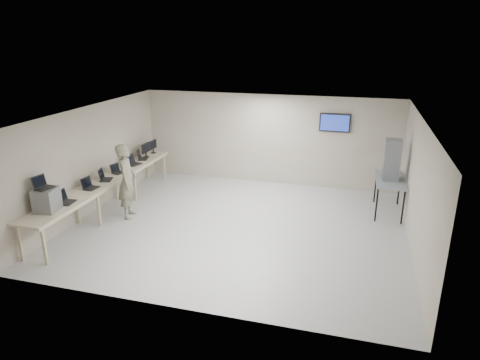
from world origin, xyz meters
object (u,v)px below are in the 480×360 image
(equipment_box, at_px, (47,200))
(soldier, at_px, (127,181))
(workbench, at_px, (107,182))
(side_table, at_px, (390,182))

(equipment_box, distance_m, soldier, 2.17)
(workbench, height_order, equipment_box, equipment_box)
(workbench, bearing_deg, equipment_box, -91.65)
(workbench, relative_size, side_table, 3.83)
(workbench, distance_m, side_table, 7.44)
(workbench, height_order, side_table, side_table)
(equipment_box, height_order, soldier, soldier)
(equipment_box, bearing_deg, workbench, 79.39)
(soldier, distance_m, side_table, 6.81)
(side_table, bearing_deg, soldier, -162.25)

